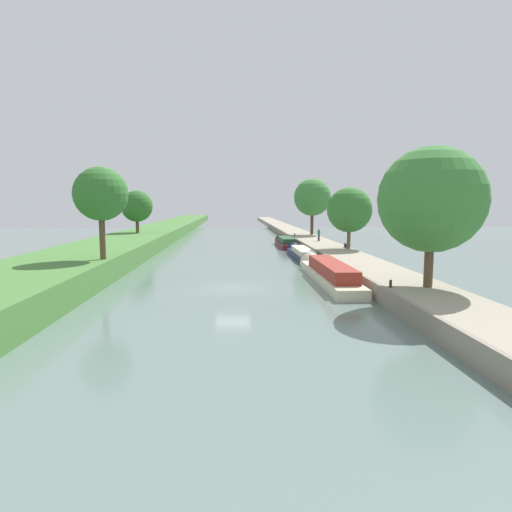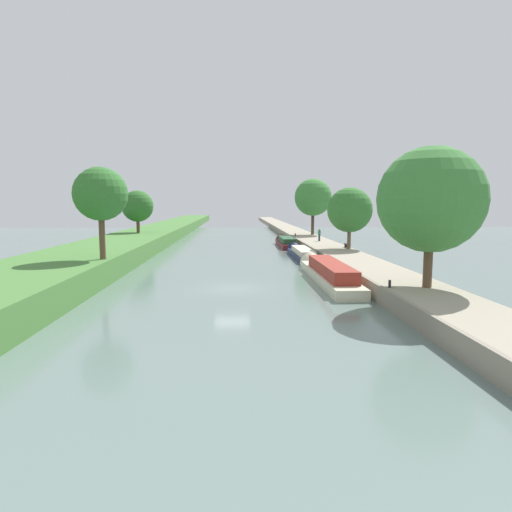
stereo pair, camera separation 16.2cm
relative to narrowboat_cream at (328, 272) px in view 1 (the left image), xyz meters
The scene contains 16 objects.
ground_plane 7.96m from the narrowboat_cream, 159.48° to the right, with size 160.00×160.00×0.00m, color slate.
left_grassy_bank 20.88m from the narrowboat_cream, behind, with size 8.35×260.00×1.84m.
right_towpath 4.70m from the narrowboat_cream, 36.29° to the right, with size 4.27×260.00×1.06m.
stone_quay 3.18m from the narrowboat_cream, 61.24° to the right, with size 0.25×260.00×1.11m.
narrowboat_cream is the anchor object (origin of this frame).
narrowboat_navy 14.90m from the narrowboat_cream, 89.34° to the left, with size 1.88×12.35×1.79m.
narrowboat_maroon 28.19m from the narrowboat_cream, 90.06° to the left, with size 2.05×11.24×2.02m.
tree_rightbank_near 10.98m from the narrowboat_cream, 63.39° to the right, with size 6.21×6.21×8.30m.
tree_rightbank_midnear 15.79m from the narrowboat_cream, 69.22° to the left, with size 4.91×4.91×6.72m.
tree_rightbank_midfar 37.29m from the narrowboat_cream, 81.84° to the left, with size 5.90×5.90×8.89m.
tree_leftbank_downstream 37.70m from the narrowboat_cream, 124.59° to the left, with size 4.50×4.50×6.05m.
tree_leftbank_upstream 18.23m from the narrowboat_cream, behind, with size 4.00×4.00×6.89m.
person_walking 24.48m from the narrowboat_cream, 80.66° to the left, with size 0.34×0.34×1.66m.
mooring_bollard_near 8.76m from the narrowboat_cream, 77.10° to the right, with size 0.16×0.16×0.45m.
mooring_bollard_far 32.81m from the narrowboat_cream, 86.59° to the left, with size 0.16×0.16×0.45m.
park_bench 16.15m from the narrowboat_cream, 70.16° to the left, with size 0.44×1.50×0.47m.
Camera 1 is at (0.06, -31.19, 6.03)m, focal length 31.05 mm.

